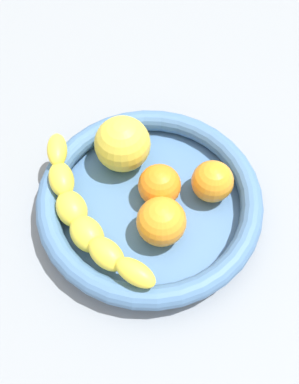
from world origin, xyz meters
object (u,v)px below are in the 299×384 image
at_px(orange_mid_right, 161,222).
at_px(orange_mid_left, 159,185).
at_px(apple_yellow, 123,144).
at_px(fruit_bowl, 150,201).
at_px(orange_front, 212,181).
at_px(banana_draped_left, 84,216).

bearing_deg(orange_mid_right, orange_mid_left, 31.93).
bearing_deg(apple_yellow, fruit_bowl, -122.70).
relative_size(orange_mid_left, apple_yellow, 0.73).
height_order(fruit_bowl, apple_yellow, apple_yellow).
height_order(orange_mid_left, apple_yellow, apple_yellow).
distance_m(fruit_bowl, orange_mid_left, 0.03).
bearing_deg(orange_front, orange_mid_right, 162.23).
relative_size(orange_mid_left, orange_mid_right, 0.91).
distance_m(orange_front, orange_mid_left, 0.07).
xyz_separation_m(banana_draped_left, orange_mid_right, (0.04, -0.08, -0.00)).
xyz_separation_m(banana_draped_left, orange_front, (0.13, -0.11, -0.00)).
bearing_deg(orange_front, fruit_bowl, 132.64).
distance_m(orange_front, apple_yellow, 0.13).
height_order(banana_draped_left, orange_mid_left, same).
xyz_separation_m(fruit_bowl, orange_front, (0.06, -0.06, 0.02)).
xyz_separation_m(orange_mid_left, apple_yellow, (0.03, 0.07, 0.01)).
height_order(orange_front, orange_mid_right, orange_mid_right).
bearing_deg(apple_yellow, orange_front, -83.94).
xyz_separation_m(fruit_bowl, banana_draped_left, (-0.07, 0.05, 0.02)).
height_order(banana_draped_left, apple_yellow, apple_yellow).
distance_m(orange_mid_right, apple_yellow, 0.12).
distance_m(banana_draped_left, orange_front, 0.17).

